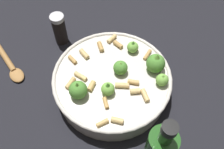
{
  "coord_description": "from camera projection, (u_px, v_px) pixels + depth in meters",
  "views": [
    {
      "loc": [
        0.31,
        0.15,
        0.58
      ],
      "look_at": [
        0.0,
        0.0,
        0.07
      ],
      "focal_mm": 40.57,
      "sensor_mm": 36.0,
      "label": 1
    }
  ],
  "objects": [
    {
      "name": "ground_plane",
      "position": [
        112.0,
        89.0,
        0.67
      ],
      "size": [
        2.4,
        2.4,
        0.0
      ],
      "primitive_type": "plane",
      "color": "black"
    },
    {
      "name": "cooking_pan",
      "position": [
        113.0,
        82.0,
        0.64
      ],
      "size": [
        0.3,
        0.3,
        0.12
      ],
      "color": "beige",
      "rests_on": "ground"
    },
    {
      "name": "pepper_shaker",
      "position": [
        59.0,
        29.0,
        0.72
      ],
      "size": [
        0.04,
        0.04,
        0.1
      ],
      "color": "black",
      "rests_on": "ground"
    },
    {
      "name": "wooden_spoon",
      "position": [
        4.0,
        55.0,
        0.73
      ],
      "size": [
        0.14,
        0.24,
        0.02
      ],
      "color": "#9E703D",
      "rests_on": "ground"
    }
  ]
}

